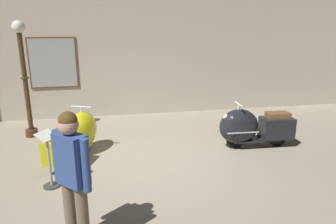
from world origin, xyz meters
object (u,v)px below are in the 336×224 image
at_px(info_stanchion, 50,165).
at_px(scooter_0, 76,136).
at_px(lamppost, 24,75).
at_px(visitor_0, 73,172).
at_px(scooter_1, 250,127).

bearing_deg(info_stanchion, scooter_0, 74.08).
relative_size(lamppost, visitor_0, 1.58).
bearing_deg(scooter_0, lamppost, 61.56).
relative_size(scooter_1, visitor_0, 0.97).
height_order(scooter_1, lamppost, lamppost).
height_order(scooter_1, info_stanchion, scooter_1).
bearing_deg(lamppost, info_stanchion, -71.93).
distance_m(scooter_0, lamppost, 2.17).
relative_size(visitor_0, info_stanchion, 1.78).
distance_m(scooter_1, visitor_0, 4.33).
height_order(scooter_0, lamppost, lamppost).
bearing_deg(visitor_0, info_stanchion, 65.73).
bearing_deg(scooter_1, lamppost, -16.24).
relative_size(scooter_0, visitor_0, 0.98).
bearing_deg(visitor_0, scooter_0, 50.90).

